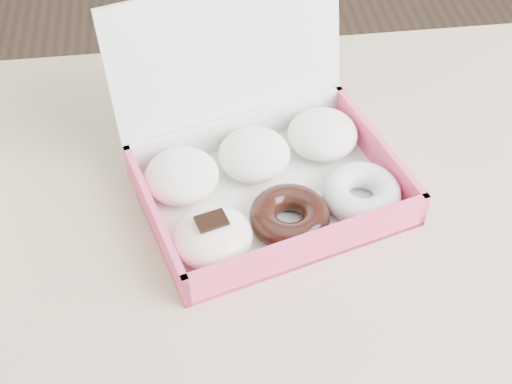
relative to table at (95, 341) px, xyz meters
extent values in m
cube|color=tan|center=(0.00, 0.00, 0.06)|extent=(1.20, 0.80, 0.04)
cylinder|color=tan|center=(0.55, 0.35, -0.32)|extent=(0.05, 0.05, 0.71)
cube|color=white|center=(0.20, 0.11, 0.08)|extent=(0.31, 0.26, 0.01)
cube|color=#F94974|center=(0.22, 0.01, 0.10)|extent=(0.26, 0.08, 0.04)
cube|color=white|center=(0.17, 0.20, 0.10)|extent=(0.26, 0.08, 0.04)
cube|color=#F94974|center=(0.07, 0.07, 0.10)|extent=(0.06, 0.19, 0.04)
cube|color=#F94974|center=(0.32, 0.14, 0.10)|extent=(0.06, 0.19, 0.04)
cube|color=white|center=(0.17, 0.21, 0.18)|extent=(0.27, 0.12, 0.19)
ellipsoid|color=white|center=(0.11, 0.13, 0.11)|extent=(0.10, 0.10, 0.04)
ellipsoid|color=white|center=(0.19, 0.15, 0.11)|extent=(0.10, 0.10, 0.04)
ellipsoid|color=white|center=(0.27, 0.17, 0.11)|extent=(0.10, 0.10, 0.04)
ellipsoid|color=#F5EAC5|center=(0.13, 0.04, 0.11)|extent=(0.10, 0.10, 0.04)
cube|color=black|center=(0.13, 0.04, 0.13)|extent=(0.03, 0.03, 0.00)
torus|color=black|center=(0.21, 0.06, 0.10)|extent=(0.10, 0.10, 0.03)
torus|color=white|center=(0.29, 0.08, 0.10)|extent=(0.10, 0.10, 0.03)
camera|label=1|loc=(0.12, -0.42, 0.65)|focal=50.00mm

